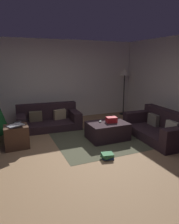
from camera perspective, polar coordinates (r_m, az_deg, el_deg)
The scene contains 12 objects.
ground_plane at distance 4.34m, azimuth -2.14°, elevation -12.51°, with size 6.40×6.40×0.00m, color #93704C.
rear_partition at distance 6.94m, azimuth -11.65°, elevation 8.44°, with size 6.40×0.12×2.60m, color silver.
couch_left at distance 6.24m, azimuth -11.29°, elevation -1.92°, with size 1.83×1.03×0.69m.
couch_right at distance 5.59m, azimuth 18.90°, elevation -4.19°, with size 1.04×1.86×0.70m.
ottoman at distance 5.26m, azimuth 4.94°, elevation -5.17°, with size 0.97×0.71×0.43m, color #2D1E23.
gift_box at distance 5.22m, azimuth 6.08°, elevation -2.12°, with size 0.26×0.19×0.14m, color red.
tv_remote at distance 5.26m, azimuth 3.00°, elevation -2.58°, with size 0.05×0.16×0.02m, color black.
side_table at distance 5.00m, azimuth -19.48°, elevation -6.45°, with size 0.52×0.44×0.52m, color #4C3323.
laptop at distance 4.85m, azimuth -19.43°, elevation -3.16°, with size 0.49×0.50×0.18m.
book_stack at distance 4.29m, azimuth 4.99°, elevation -11.99°, with size 0.28×0.25×0.11m.
corner_lamp at distance 7.58m, azimuth 9.65°, elevation 9.93°, with size 0.36×0.36×1.67m.
area_rug at distance 5.34m, azimuth 4.89°, elevation -7.31°, with size 2.60×2.00×0.01m, color #4A4B36.
Camera 1 is at (-1.37, -3.63, 1.93)m, focal length 33.16 mm.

